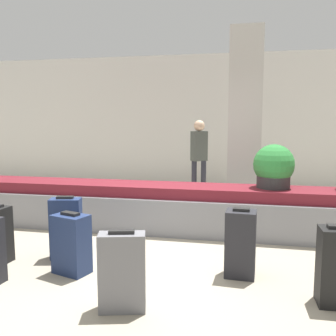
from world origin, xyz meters
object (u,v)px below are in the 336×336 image
Objects in this scene: suitcase_3 at (66,228)px; potted_plant_0 at (274,167)px; pillar at (245,122)px; suitcase_0 at (241,243)px; suitcase_5 at (71,244)px; suitcase_2 at (334,267)px; suitcase_1 at (122,272)px; traveler_0 at (199,152)px.

potted_plant_0 is (2.45, 1.45, 0.61)m from suitcase_3.
suitcase_3 is (-2.03, -2.77, -1.24)m from pillar.
suitcase_0 is 1.10× the size of suitcase_5.
suitcase_3 is at bearing -179.80° from suitcase_0.
potted_plant_0 is (2.19, 1.85, 0.65)m from suitcase_5.
suitcase_3 is (-2.85, 0.57, 0.01)m from suitcase_2.
suitcase_3 is at bearing 167.23° from suitcase_2.
potted_plant_0 is at bearing -72.27° from pillar.
suitcase_2 is 2.60m from suitcase_5.
suitcase_0 is 1.19× the size of potted_plant_0.
suitcase_5 is at bearing 174.70° from suitcase_2.
suitcase_2 is at bearing 14.07° from suitcase_5.
suitcase_2 is at bearing -26.04° from suitcase_0.
potted_plant_0 is at bearing 58.04° from suitcase_5.
suitcase_5 is (0.26, -0.40, -0.04)m from suitcase_3.
suitcase_0 is 1.73m from potted_plant_0.
potted_plant_0 is at bearing 99.74° from suitcase_2.
suitcase_3 is at bearing -126.21° from pillar.
pillar is 4.50× the size of suitcase_1.
pillar reaches higher than suitcase_3.
suitcase_3 reaches higher than suitcase_5.
potted_plant_0 is (1.40, 2.50, 0.63)m from suitcase_1.
potted_plant_0 is (-0.40, 2.02, 0.62)m from suitcase_2.
suitcase_2 is at bearing -23.97° from suitcase_3.
suitcase_3 is at bearing 120.89° from suitcase_1.
potted_plant_0 is (0.42, 1.56, 0.62)m from suitcase_0.
suitcase_2 is 1.09× the size of suitcase_5.
suitcase_3 is 0.46× the size of traveler_0.
suitcase_2 is 4.80m from traveler_0.
suitcase_3 reaches higher than suitcase_1.
pillar is 3.13m from suitcase_0.
pillar is 1.52m from potted_plant_0.
traveler_0 is at bearing 75.21° from suitcase_1.
pillar is at bearing -86.58° from traveler_0.
traveler_0 reaches higher than suitcase_0.
potted_plant_0 reaches higher than suitcase_2.
suitcase_0 is 1.01× the size of suitcase_2.
suitcase_5 is at bearing -139.80° from potted_plant_0.
traveler_0 is at bearing 106.56° from suitcase_0.
suitcase_2 is (0.82, -0.46, -0.00)m from suitcase_0.
pillar reaches higher than suitcase_1.
potted_plant_0 is 0.38× the size of traveler_0.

